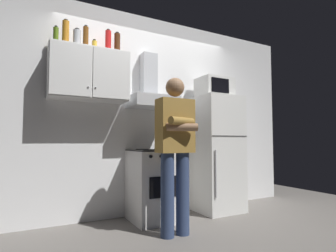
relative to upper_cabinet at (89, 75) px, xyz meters
name	(u,v)px	position (x,y,z in m)	size (l,w,h in m)	color
ground_plane	(168,225)	(0.85, -0.37, -1.75)	(7.00, 7.00, 0.00)	slate
back_wall_tiled	(148,114)	(0.85, 0.23, -0.40)	(4.80, 0.10, 2.70)	white
upper_cabinet	(89,75)	(0.00, 0.00, 0.00)	(0.90, 0.37, 0.60)	silver
stove_oven	(155,184)	(0.80, -0.13, -1.32)	(0.60, 0.62, 0.87)	white
range_hood	(151,93)	(0.80, 0.00, -0.15)	(0.60, 0.44, 0.75)	#B7BABF
refrigerator	(216,153)	(1.75, -0.12, -0.95)	(0.60, 0.62, 1.60)	white
microwave	(215,88)	(1.75, -0.11, -0.01)	(0.48, 0.37, 0.28)	silver
person_standing	(175,148)	(0.75, -0.73, -0.85)	(0.38, 0.33, 1.64)	navy
cooking_pot	(169,145)	(0.93, -0.24, -0.83)	(0.31, 0.21, 0.09)	#B7BABF
bottle_beer_brown	(86,38)	(-0.05, -0.02, 0.43)	(0.06, 0.06, 0.28)	brown
bottle_liquor_amber	(66,34)	(-0.27, 0.02, 0.45)	(0.08, 0.08, 0.32)	#B7721E
bottle_soda_red	(108,42)	(0.23, 0.02, 0.44)	(0.07, 0.07, 0.30)	red
bottle_spice_jar	(94,45)	(0.05, -0.03, 0.36)	(0.06, 0.06, 0.12)	gold
bottle_rum_dark	(117,44)	(0.34, 0.02, 0.43)	(0.07, 0.07, 0.28)	#47230F
bottle_olive_oil	(56,36)	(-0.37, 0.03, 0.40)	(0.06, 0.06, 0.22)	#4C6B19
bottle_canister_steel	(77,38)	(-0.15, -0.01, 0.40)	(0.09, 0.09, 0.22)	#B2B5BA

